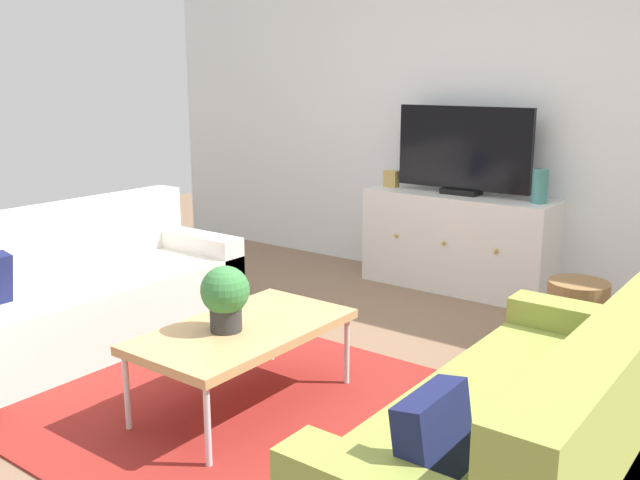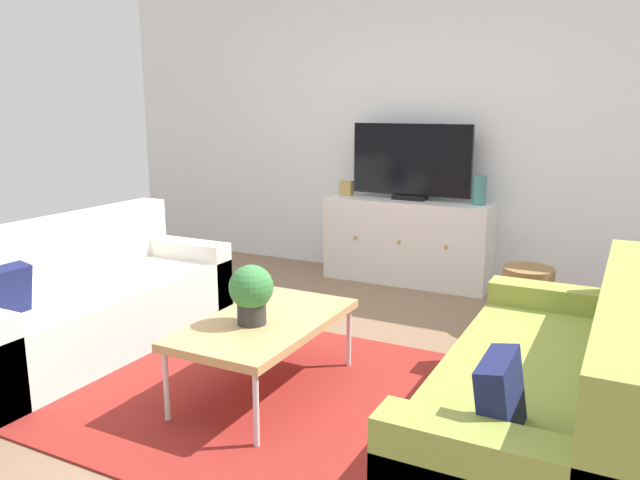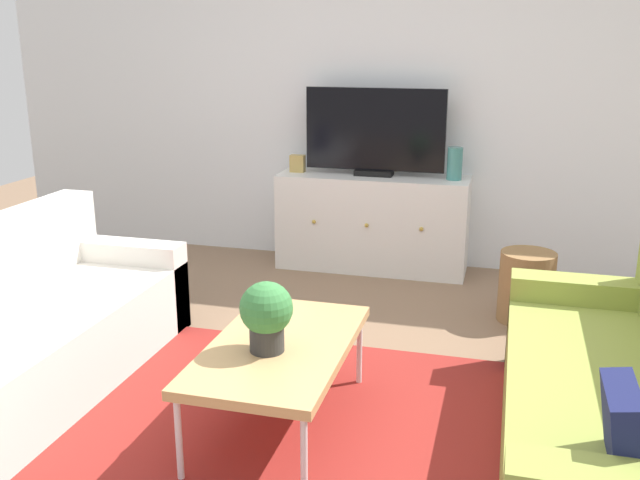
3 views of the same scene
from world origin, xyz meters
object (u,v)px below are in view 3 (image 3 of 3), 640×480
(couch_right_side, at_px, (631,413))
(wicker_basket, at_px, (526,287))
(couch_left_side, at_px, (15,337))
(potted_plant, at_px, (266,313))
(glass_vase, at_px, (455,164))
(flat_screen_tv, at_px, (375,132))
(coffee_table, at_px, (280,349))
(mantel_clock, at_px, (298,163))
(tv_console, at_px, (373,222))

(couch_right_side, bearing_deg, wicker_basket, 103.64)
(couch_left_side, xyz_separation_m, potted_plant, (1.38, -0.11, 0.31))
(couch_right_side, bearing_deg, glass_vase, 111.28)
(flat_screen_tv, bearing_deg, glass_vase, -1.93)
(coffee_table, height_order, mantel_clock, mantel_clock)
(tv_console, distance_m, glass_vase, 0.76)
(potted_plant, xyz_separation_m, flat_screen_tv, (-0.02, 2.51, 0.46))
(flat_screen_tv, xyz_separation_m, glass_vase, (0.59, -0.02, -0.20))
(coffee_table, xyz_separation_m, wicker_basket, (1.08, 1.62, -0.16))
(couch_right_side, height_order, flat_screen_tv, flat_screen_tv)
(coffee_table, distance_m, wicker_basket, 1.95)
(couch_left_side, distance_m, flat_screen_tv, 2.86)
(couch_left_side, bearing_deg, wicker_basket, 32.66)
(couch_left_side, distance_m, wicker_basket, 2.95)
(wicker_basket, bearing_deg, potted_plant, -123.05)
(couch_left_side, height_order, potted_plant, couch_left_side)
(flat_screen_tv, bearing_deg, wicker_basket, -35.37)
(tv_console, xyz_separation_m, wicker_basket, (1.13, -0.78, -0.14))
(glass_vase, distance_m, wicker_basket, 1.13)
(couch_left_side, xyz_separation_m, coffee_table, (1.40, -0.02, 0.11))
(couch_right_side, xyz_separation_m, tv_console, (-1.52, 2.38, 0.09))
(couch_right_side, height_order, mantel_clock, mantel_clock)
(potted_plant, distance_m, glass_vase, 2.56)
(wicker_basket, bearing_deg, coffee_table, -123.77)
(mantel_clock, xyz_separation_m, wicker_basket, (1.72, -0.78, -0.57))
(coffee_table, relative_size, potted_plant, 3.45)
(potted_plant, bearing_deg, flat_screen_tv, 90.54)
(couch_right_side, distance_m, flat_screen_tv, 2.94)
(glass_vase, bearing_deg, mantel_clock, 180.00)
(couch_right_side, height_order, coffee_table, couch_right_side)
(flat_screen_tv, relative_size, glass_vase, 4.42)
(flat_screen_tv, xyz_separation_m, mantel_clock, (-0.59, -0.02, -0.26))
(glass_vase, xyz_separation_m, wicker_basket, (0.54, -0.78, -0.62))
(couch_right_side, distance_m, coffee_table, 1.47)
(tv_console, bearing_deg, potted_plant, -89.45)
(couch_right_side, relative_size, mantel_clock, 14.78)
(coffee_table, relative_size, flat_screen_tv, 1.03)
(mantel_clock, bearing_deg, couch_left_side, -107.73)
(tv_console, relative_size, wicker_basket, 3.22)
(couch_left_side, bearing_deg, potted_plant, -4.59)
(potted_plant, distance_m, mantel_clock, 2.57)
(mantel_clock, bearing_deg, wicker_basket, -24.43)
(tv_console, height_order, mantel_clock, mantel_clock)
(coffee_table, height_order, tv_console, tv_console)
(coffee_table, xyz_separation_m, mantel_clock, (-0.64, 2.40, 0.40))
(couch_left_side, relative_size, couch_right_side, 1.00)
(couch_left_side, height_order, flat_screen_tv, flat_screen_tv)
(coffee_table, distance_m, potted_plant, 0.22)
(flat_screen_tv, distance_m, wicker_basket, 1.61)
(wicker_basket, bearing_deg, mantel_clock, 155.57)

